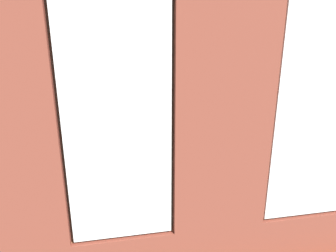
# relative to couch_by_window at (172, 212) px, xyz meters

# --- Properties ---
(ground_plane) EXTENTS (6.92, 6.45, 0.10)m
(ground_plane) POSITION_rel_couch_by_window_xyz_m (-0.36, -2.20, -0.38)
(ground_plane) COLOR brown
(brick_wall_with_windows) EXTENTS (6.32, 0.30, 3.18)m
(brick_wall_with_windows) POSITION_rel_couch_by_window_xyz_m (-0.36, 0.65, 1.23)
(brick_wall_with_windows) COLOR brown
(brick_wall_with_windows) RESTS_ON ground_plane
(couch_by_window) EXTENTS (1.90, 0.87, 0.80)m
(couch_by_window) POSITION_rel_couch_by_window_xyz_m (0.00, 0.00, 0.00)
(couch_by_window) COLOR black
(couch_by_window) RESTS_ON ground_plane
(couch_left) EXTENTS (0.92, 1.79, 0.80)m
(couch_left) POSITION_rel_couch_by_window_xyz_m (-2.82, -2.25, 0.00)
(couch_left) COLOR black
(couch_left) RESTS_ON ground_plane
(coffee_table) EXTENTS (1.59, 0.77, 0.41)m
(coffee_table) POSITION_rel_couch_by_window_xyz_m (-0.15, -2.27, 0.04)
(coffee_table) COLOR #A87547
(coffee_table) RESTS_ON ground_plane
(cup_ceramic) EXTENTS (0.09, 0.09, 0.10)m
(cup_ceramic) POSITION_rel_couch_by_window_xyz_m (0.33, -2.15, 0.13)
(cup_ceramic) COLOR #4C4C51
(cup_ceramic) RESTS_ON coffee_table
(candle_jar) EXTENTS (0.08, 0.08, 0.12)m
(candle_jar) POSITION_rel_couch_by_window_xyz_m (0.05, -2.37, 0.14)
(candle_jar) COLOR #B7333D
(candle_jar) RESTS_ON coffee_table
(table_plant_small) EXTENTS (0.13, 0.13, 0.20)m
(table_plant_small) POSITION_rel_couch_by_window_xyz_m (-0.27, -2.15, 0.19)
(table_plant_small) COLOR brown
(table_plant_small) RESTS_ON coffee_table
(remote_silver) EXTENTS (0.11, 0.18, 0.02)m
(remote_silver) POSITION_rel_couch_by_window_xyz_m (-0.59, -2.40, 0.09)
(remote_silver) COLOR #B2B2B7
(remote_silver) RESTS_ON coffee_table
(remote_black) EXTENTS (0.12, 0.18, 0.02)m
(remote_black) POSITION_rel_couch_by_window_xyz_m (-0.15, -2.27, 0.09)
(remote_black) COLOR black
(remote_black) RESTS_ON coffee_table
(media_console) EXTENTS (1.29, 0.42, 0.56)m
(media_console) POSITION_rel_couch_by_window_xyz_m (2.45, -1.65, -0.05)
(media_console) COLOR black
(media_console) RESTS_ON ground_plane
(papasan_chair) EXTENTS (1.18, 1.18, 0.72)m
(papasan_chair) POSITION_rel_couch_by_window_xyz_m (-0.55, -4.08, 0.13)
(papasan_chair) COLOR olive
(papasan_chair) RESTS_ON ground_plane
(potted_plant_foreground_right) EXTENTS (0.74, 0.74, 1.07)m
(potted_plant_foreground_right) POSITION_rel_couch_by_window_xyz_m (2.15, -4.37, 0.36)
(potted_plant_foreground_right) COLOR beige
(potted_plant_foreground_right) RESTS_ON ground_plane
(potted_plant_mid_room_small) EXTENTS (0.33, 0.33, 0.59)m
(potted_plant_mid_room_small) POSITION_rel_couch_by_window_xyz_m (-0.96, -3.16, 0.08)
(potted_plant_mid_room_small) COLOR #47423D
(potted_plant_mid_room_small) RESTS_ON ground_plane
(potted_plant_near_tv) EXTENTS (0.47, 0.47, 0.81)m
(potted_plant_near_tv) POSITION_rel_couch_by_window_xyz_m (1.90, -0.55, 0.18)
(potted_plant_near_tv) COLOR brown
(potted_plant_near_tv) RESTS_ON ground_plane
(potted_plant_beside_window_right) EXTENTS (0.91, 1.08, 1.32)m
(potted_plant_beside_window_right) POSITION_rel_couch_by_window_xyz_m (1.34, 0.11, 0.45)
(potted_plant_beside_window_right) COLOR #9E5638
(potted_plant_beside_window_right) RESTS_ON ground_plane
(potted_plant_by_left_couch) EXTENTS (0.41, 0.41, 0.60)m
(potted_plant_by_left_couch) POSITION_rel_couch_by_window_xyz_m (-2.42, -3.58, 0.07)
(potted_plant_by_left_couch) COLOR beige
(potted_plant_by_left_couch) RESTS_ON ground_plane
(potted_plant_corner_near_left) EXTENTS (0.62, 0.62, 0.94)m
(potted_plant_corner_near_left) POSITION_rel_couch_by_window_xyz_m (-2.97, -4.42, 0.27)
(potted_plant_corner_near_left) COLOR brown
(potted_plant_corner_near_left) RESTS_ON ground_plane
(potted_plant_between_couches) EXTENTS (1.06, 1.14, 1.53)m
(potted_plant_between_couches) POSITION_rel_couch_by_window_xyz_m (-1.41, -0.05, 0.44)
(potted_plant_between_couches) COLOR beige
(potted_plant_between_couches) RESTS_ON ground_plane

